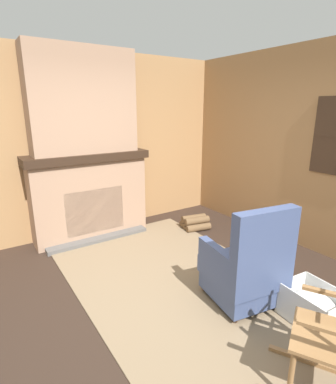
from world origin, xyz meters
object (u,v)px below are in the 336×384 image
(armchair, at_px, (246,269))
(storage_case, at_px, (118,145))
(decorative_plate_on_mantel, at_px, (92,143))
(laundry_basket, at_px, (313,306))
(firewood_stack, at_px, (195,223))
(oil_lamp_vase, at_px, (68,148))

(armchair, relative_size, storage_case, 3.76)
(storage_case, bearing_deg, decorative_plate_on_mantel, -92.92)
(laundry_basket, xyz_separation_m, storage_case, (-3.04, -0.46, 1.18))
(armchair, xyz_separation_m, decorative_plate_on_mantel, (-2.52, -0.56, 1.03))
(laundry_basket, bearing_deg, firewood_stack, 167.83)
(laundry_basket, xyz_separation_m, decorative_plate_on_mantel, (-3.06, -0.86, 1.23))
(oil_lamp_vase, bearing_deg, laundry_basket, 21.85)
(armchair, height_order, oil_lamp_vase, oil_lamp_vase)
(oil_lamp_vase, xyz_separation_m, decorative_plate_on_mantel, (-0.02, 0.36, 0.05))
(oil_lamp_vase, distance_m, storage_case, 0.76)
(oil_lamp_vase, bearing_deg, storage_case, 89.99)
(armchair, xyz_separation_m, laundry_basket, (0.54, 0.30, -0.20))
(laundry_basket, distance_m, decorative_plate_on_mantel, 3.41)
(armchair, xyz_separation_m, oil_lamp_vase, (-2.50, -0.92, 0.98))
(oil_lamp_vase, bearing_deg, firewood_stack, 67.08)
(decorative_plate_on_mantel, bearing_deg, storage_case, 87.08)
(firewood_stack, height_order, storage_case, storage_case)
(laundry_basket, bearing_deg, storage_case, -171.33)
(armchair, bearing_deg, firewood_stack, -14.39)
(armchair, distance_m, oil_lamp_vase, 2.83)
(laundry_basket, bearing_deg, oil_lamp_vase, -158.15)
(laundry_basket, relative_size, decorative_plate_on_mantel, 1.98)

